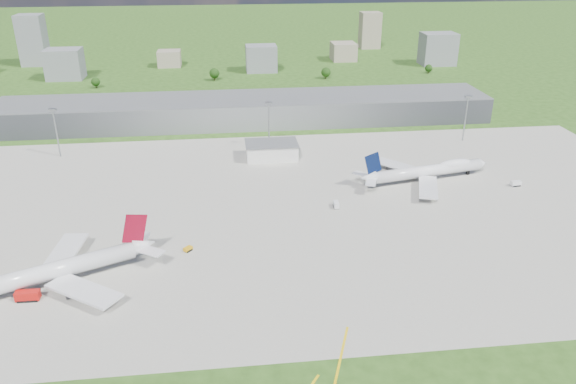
{
  "coord_description": "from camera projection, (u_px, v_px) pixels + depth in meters",
  "views": [
    {
      "loc": [
        -13.16,
        -173.04,
        104.51
      ],
      "look_at": [
        11.23,
        36.49,
        9.0
      ],
      "focal_mm": 35.0,
      "sensor_mm": 36.0,
      "label": 1
    }
  ],
  "objects": [
    {
      "name": "apron",
      "position": [
        284.0,
        208.0,
        238.3
      ],
      "size": [
        360.0,
        190.0,
        0.08
      ],
      "primitive_type": "cube",
      "color": "#9C988E",
      "rests_on": "ground"
    },
    {
      "name": "mast_west",
      "position": [
        55.0,
        124.0,
        287.3
      ],
      "size": [
        3.5,
        2.0,
        25.9
      ],
      "color": "gray",
      "rests_on": "ground"
    },
    {
      "name": "tug_yellow",
      "position": [
        188.0,
        249.0,
        205.08
      ],
      "size": [
        3.53,
        3.58,
        1.63
      ],
      "rotation": [
        0.0,
        0.0,
        0.81
      ],
      "color": "#ECA50D",
      "rests_on": "ground"
    },
    {
      "name": "mast_center",
      "position": [
        269.0,
        117.0,
        298.88
      ],
      "size": [
        3.5,
        2.0,
        25.9
      ],
      "color": "gray",
      "rests_on": "ground"
    },
    {
      "name": "bldg_w",
      "position": [
        65.0,
        64.0,
        452.84
      ],
      "size": [
        28.0,
        22.0,
        24.0
      ],
      "primitive_type": "cube",
      "color": "slate",
      "rests_on": "ground"
    },
    {
      "name": "bldg_ce",
      "position": [
        343.0,
        51.0,
        525.01
      ],
      "size": [
        22.0,
        24.0,
        16.0
      ],
      "primitive_type": "cube",
      "color": "gray",
      "rests_on": "ground"
    },
    {
      "name": "bldg_tall_w",
      "position": [
        33.0,
        40.0,
        498.8
      ],
      "size": [
        22.0,
        20.0,
        44.0
      ],
      "primitive_type": "cube",
      "color": "slate",
      "rests_on": "ground"
    },
    {
      "name": "van_white_far",
      "position": [
        516.0,
        184.0,
        258.87
      ],
      "size": [
        4.95,
        2.78,
        2.45
      ],
      "rotation": [
        0.0,
        0.0,
        0.12
      ],
      "color": "silver",
      "rests_on": "ground"
    },
    {
      "name": "airliner_blue_quad",
      "position": [
        428.0,
        171.0,
        263.55
      ],
      "size": [
        66.77,
        51.66,
        17.56
      ],
      "rotation": [
        0.0,
        0.0,
        0.2
      ],
      "color": "silver",
      "rests_on": "ground"
    },
    {
      "name": "ops_building",
      "position": [
        272.0,
        151.0,
        290.96
      ],
      "size": [
        26.0,
        16.0,
        8.0
      ],
      "primitive_type": "cube",
      "color": "silver",
      "rests_on": "ground"
    },
    {
      "name": "van_white_near",
      "position": [
        336.0,
        205.0,
        238.38
      ],
      "size": [
        2.34,
        4.86,
        2.46
      ],
      "rotation": [
        0.0,
        0.0,
        1.54
      ],
      "color": "silver",
      "rests_on": "ground"
    },
    {
      "name": "mast_east",
      "position": [
        467.0,
        110.0,
        310.47
      ],
      "size": [
        3.5,
        2.0,
        25.9
      ],
      "color": "gray",
      "rests_on": "ground"
    },
    {
      "name": "ground",
      "position": [
        248.0,
        129.0,
        336.8
      ],
      "size": [
        1400.0,
        1400.0,
        0.0
      ],
      "primitive_type": "plane",
      "color": "#2A4916",
      "rests_on": "ground"
    },
    {
      "name": "terminal",
      "position": [
        246.0,
        110.0,
        347.28
      ],
      "size": [
        300.0,
        42.0,
        15.0
      ],
      "primitive_type": "cube",
      "color": "slate",
      "rests_on": "ground"
    },
    {
      "name": "bldg_e",
      "position": [
        438.0,
        49.0,
        503.81
      ],
      "size": [
        30.0,
        22.0,
        28.0
      ],
      "primitive_type": "cube",
      "color": "slate",
      "rests_on": "ground"
    },
    {
      "name": "bldg_tall_e",
      "position": [
        370.0,
        30.0,
        579.39
      ],
      "size": [
        20.0,
        18.0,
        36.0
      ],
      "primitive_type": "cube",
      "color": "gray",
      "rests_on": "ground"
    },
    {
      "name": "bldg_c",
      "position": [
        261.0,
        58.0,
        479.15
      ],
      "size": [
        26.0,
        20.0,
        22.0
      ],
      "primitive_type": "cube",
      "color": "slate",
      "rests_on": "ground"
    },
    {
      "name": "tree_w",
      "position": [
        96.0,
        82.0,
        427.28
      ],
      "size": [
        6.75,
        6.75,
        8.25
      ],
      "color": "#382314",
      "rests_on": "ground"
    },
    {
      "name": "tree_c",
      "position": [
        214.0,
        73.0,
        449.92
      ],
      "size": [
        8.1,
        8.1,
        9.9
      ],
      "color": "#382314",
      "rests_on": "ground"
    },
    {
      "name": "fire_truck",
      "position": [
        28.0,
        296.0,
        176.8
      ],
      "size": [
        7.47,
        3.0,
        3.33
      ],
      "rotation": [
        0.0,
        0.0,
        -0.01
      ],
      "color": "#AF100C",
      "rests_on": "ground"
    },
    {
      "name": "tree_e",
      "position": [
        326.0,
        72.0,
        455.01
      ],
      "size": [
        7.65,
        7.65,
        9.35
      ],
      "color": "#382314",
      "rests_on": "ground"
    },
    {
      "name": "airliner_red_twin",
      "position": [
        55.0,
        271.0,
        183.64
      ],
      "size": [
        66.12,
        49.79,
        19.27
      ],
      "rotation": [
        0.0,
        0.0,
        3.57
      ],
      "color": "silver",
      "rests_on": "ground"
    },
    {
      "name": "bldg_cw",
      "position": [
        169.0,
        58.0,
        499.52
      ],
      "size": [
        20.0,
        18.0,
        14.0
      ],
      "primitive_type": "cube",
      "color": "gray",
      "rests_on": "ground"
    },
    {
      "name": "tree_far_e",
      "position": [
        429.0,
        68.0,
        473.94
      ],
      "size": [
        6.3,
        6.3,
        7.7
      ],
      "color": "#382314",
      "rests_on": "ground"
    }
  ]
}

